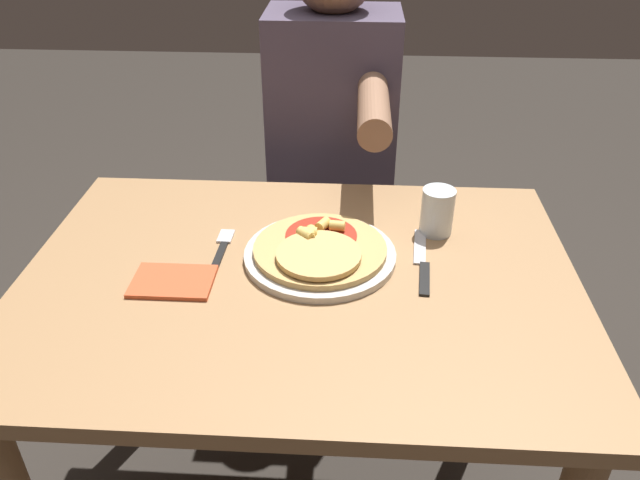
{
  "coord_description": "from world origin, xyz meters",
  "views": [
    {
      "loc": [
        0.09,
        -0.91,
        1.37
      ],
      "look_at": [
        0.04,
        0.06,
        0.76
      ],
      "focal_mm": 35.0,
      "sensor_mm": 36.0,
      "label": 1
    }
  ],
  "objects_px": {
    "person_diner": "(333,142)",
    "fork": "(221,251)",
    "plate": "(320,255)",
    "pizza": "(320,248)",
    "knife": "(422,262)",
    "drinking_glass": "(437,211)",
    "dining_table": "(300,330)"
  },
  "relations": [
    {
      "from": "knife",
      "to": "drinking_glass",
      "type": "distance_m",
      "value": 0.13
    },
    {
      "from": "knife",
      "to": "person_diner",
      "type": "xyz_separation_m",
      "value": [
        -0.19,
        0.58,
        -0.01
      ]
    },
    {
      "from": "pizza",
      "to": "knife",
      "type": "height_order",
      "value": "pizza"
    },
    {
      "from": "knife",
      "to": "drinking_glass",
      "type": "xyz_separation_m",
      "value": [
        0.03,
        0.11,
        0.04
      ]
    },
    {
      "from": "fork",
      "to": "knife",
      "type": "relative_size",
      "value": 0.79
    },
    {
      "from": "plate",
      "to": "knife",
      "type": "distance_m",
      "value": 0.19
    },
    {
      "from": "dining_table",
      "to": "plate",
      "type": "xyz_separation_m",
      "value": [
        0.04,
        0.06,
        0.14
      ]
    },
    {
      "from": "plate",
      "to": "fork",
      "type": "distance_m",
      "value": 0.19
    },
    {
      "from": "plate",
      "to": "fork",
      "type": "relative_size",
      "value": 1.61
    },
    {
      "from": "pizza",
      "to": "fork",
      "type": "bearing_deg",
      "value": 175.46
    },
    {
      "from": "knife",
      "to": "person_diner",
      "type": "distance_m",
      "value": 0.61
    },
    {
      "from": "dining_table",
      "to": "pizza",
      "type": "height_order",
      "value": "pizza"
    },
    {
      "from": "drinking_glass",
      "to": "pizza",
      "type": "bearing_deg",
      "value": -153.48
    },
    {
      "from": "dining_table",
      "to": "drinking_glass",
      "type": "distance_m",
      "value": 0.35
    },
    {
      "from": "plate",
      "to": "pizza",
      "type": "height_order",
      "value": "pizza"
    },
    {
      "from": "dining_table",
      "to": "fork",
      "type": "relative_size",
      "value": 5.7
    },
    {
      "from": "fork",
      "to": "dining_table",
      "type": "bearing_deg",
      "value": -24.04
    },
    {
      "from": "fork",
      "to": "person_diner",
      "type": "distance_m",
      "value": 0.6
    },
    {
      "from": "plate",
      "to": "person_diner",
      "type": "relative_size",
      "value": 0.23
    },
    {
      "from": "pizza",
      "to": "knife",
      "type": "bearing_deg",
      "value": -0.78
    },
    {
      "from": "knife",
      "to": "fork",
      "type": "bearing_deg",
      "value": 177.34
    },
    {
      "from": "drinking_glass",
      "to": "knife",
      "type": "bearing_deg",
      "value": -106.83
    },
    {
      "from": "dining_table",
      "to": "plate",
      "type": "relative_size",
      "value": 3.54
    },
    {
      "from": "fork",
      "to": "drinking_glass",
      "type": "relative_size",
      "value": 1.87
    },
    {
      "from": "dining_table",
      "to": "plate",
      "type": "bearing_deg",
      "value": 58.9
    },
    {
      "from": "person_diner",
      "to": "fork",
      "type": "bearing_deg",
      "value": -108.62
    },
    {
      "from": "fork",
      "to": "knife",
      "type": "bearing_deg",
      "value": -2.66
    },
    {
      "from": "plate",
      "to": "pizza",
      "type": "relative_size",
      "value": 1.14
    },
    {
      "from": "plate",
      "to": "drinking_glass",
      "type": "height_order",
      "value": "drinking_glass"
    },
    {
      "from": "dining_table",
      "to": "pizza",
      "type": "bearing_deg",
      "value": 57.15
    },
    {
      "from": "dining_table",
      "to": "drinking_glass",
      "type": "xyz_separation_m",
      "value": [
        0.26,
        0.17,
        0.18
      ]
    },
    {
      "from": "dining_table",
      "to": "person_diner",
      "type": "height_order",
      "value": "person_diner"
    }
  ]
}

